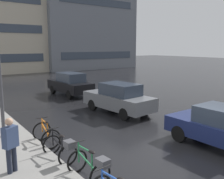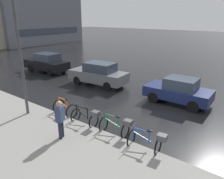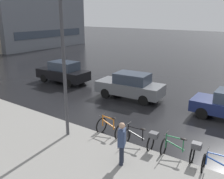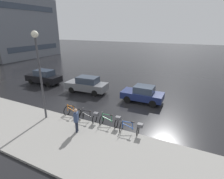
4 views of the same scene
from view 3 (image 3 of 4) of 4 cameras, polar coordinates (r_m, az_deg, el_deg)
The scene contains 9 objects.
ground_plane at distance 12.96m, azimuth 23.41°, elevation -8.75°, with size 140.00×140.00×0.00m, color black.
bicycle_second at distance 9.92m, azimuth 15.69°, elevation -12.92°, with size 0.79×1.45×1.00m.
bicycle_third at distance 10.39m, azimuth 6.82°, elevation -10.94°, with size 0.76×1.45×0.97m.
bicycle_farthest at distance 11.30m, azimuth -0.37°, elevation -8.75°, with size 0.81×1.15×0.97m.
car_grey at distance 16.16m, azimuth 4.18°, elevation 0.86°, with size 2.10×4.48×1.68m.
car_black at distance 20.19m, azimuth -11.11°, elevation 3.90°, with size 1.89×4.42×1.71m.
pedestrian at distance 8.94m, azimuth 2.24°, elevation -12.03°, with size 0.46×0.38×1.75m.
streetlamp at distance 10.33m, azimuth -11.23°, elevation 10.93°, with size 0.45×0.45×6.27m.
building_facade_side at distance 43.58m, azimuth -17.51°, elevation 17.65°, with size 15.78×7.29×12.69m.
Camera 3 is at (-11.64, -2.02, 5.33)m, focal length 40.00 mm.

